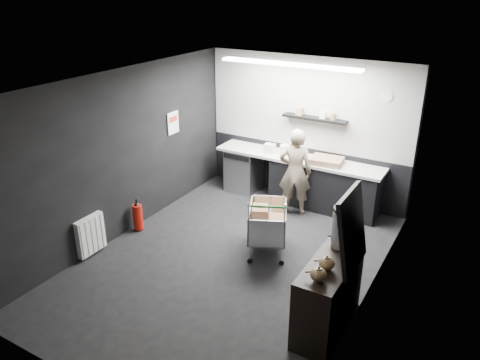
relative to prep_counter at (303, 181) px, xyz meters
The scene contains 22 objects.
floor 2.47m from the prep_counter, 93.20° to the right, with size 5.50×5.50×0.00m, color black.
ceiling 3.30m from the prep_counter, 93.20° to the right, with size 5.50×5.50×0.00m, color silver.
wall_back 0.96m from the prep_counter, 112.30° to the left, with size 5.50×5.50×0.00m, color black.
wall_front 5.25m from the prep_counter, 91.50° to the right, with size 5.50×5.50×0.00m, color black.
wall_left 3.35m from the prep_counter, 131.43° to the right, with size 5.50×5.50×0.00m, color black.
wall_right 3.18m from the prep_counter, 52.38° to the right, with size 5.50×5.50×0.00m, color black.
kitchen_wall_panel 1.43m from the prep_counter, 113.58° to the left, with size 3.95×0.02×1.70m, color #AEAFAA.
dado_panel 0.34m from the prep_counter, 113.58° to the left, with size 3.95×0.02×1.00m, color black.
floating_shelf 1.18m from the prep_counter, 72.13° to the left, with size 1.20×0.22×0.04m, color black.
wall_clock 2.13m from the prep_counter, 13.36° to the left, with size 0.20×0.20×0.03m, color silver.
poster 2.63m from the prep_counter, 152.11° to the right, with size 0.02×0.30×0.40m, color white.
poster_red_band 2.66m from the prep_counter, 152.05° to the right, with size 0.01×0.22×0.10m, color red.
radiator 3.92m from the prep_counter, 122.01° to the right, with size 0.10×0.50×0.60m, color silver.
ceiling_strip 2.29m from the prep_counter, 103.37° to the right, with size 2.40×0.20×0.04m, color white.
prep_counter is the anchor object (origin of this frame).
person 0.56m from the prep_counter, 88.09° to the right, with size 0.58×0.38×1.59m, color #BAAD93.
shopping_cart 1.87m from the prep_counter, 84.13° to the right, with size 0.90×1.15×1.02m.
sideboard 3.43m from the prep_counter, 61.68° to the right, with size 0.52×1.22×1.83m.
fire_extinguisher 3.10m from the prep_counter, 129.99° to the right, with size 0.17×0.17×0.55m.
cardboard_box 0.67m from the prep_counter, ahead, with size 0.55×0.42×0.11m, color #90694D.
pink_tub 0.67m from the prep_counter, behind, with size 0.19×0.19×0.19m, color white.
white_container 0.88m from the prep_counter, behind, with size 0.20×0.15×0.17m, color silver.
Camera 1 is at (3.14, -5.11, 3.93)m, focal length 35.00 mm.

